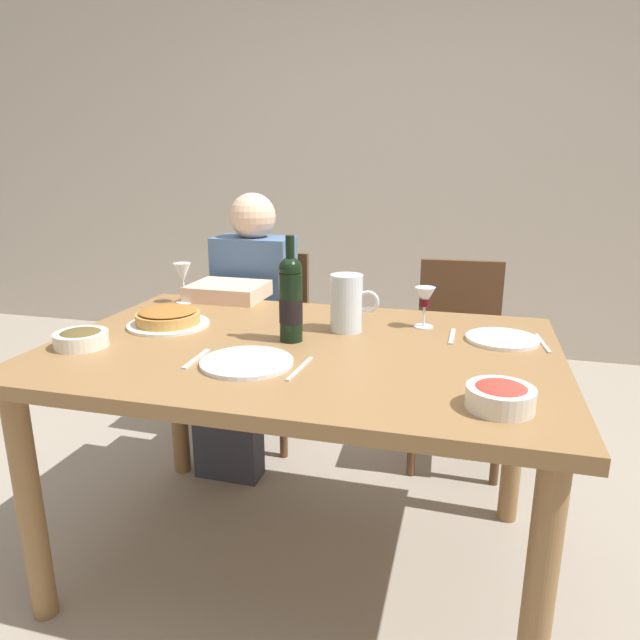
% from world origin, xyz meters
% --- Properties ---
extents(ground_plane, '(8.00, 8.00, 0.00)m').
position_xyz_m(ground_plane, '(0.00, 0.00, 0.00)').
color(ground_plane, gray).
extents(back_wall, '(8.00, 0.10, 2.80)m').
position_xyz_m(back_wall, '(0.00, 2.42, 1.40)').
color(back_wall, beige).
rests_on(back_wall, ground).
extents(dining_table, '(1.50, 1.00, 0.76)m').
position_xyz_m(dining_table, '(0.00, 0.00, 0.67)').
color(dining_table, olive).
rests_on(dining_table, ground).
extents(wine_bottle, '(0.07, 0.07, 0.32)m').
position_xyz_m(wine_bottle, '(-0.04, 0.03, 0.89)').
color(wine_bottle, black).
rests_on(wine_bottle, dining_table).
extents(water_pitcher, '(0.16, 0.10, 0.18)m').
position_xyz_m(water_pitcher, '(0.10, 0.18, 0.84)').
color(water_pitcher, silver).
rests_on(water_pitcher, dining_table).
extents(baked_tart, '(0.27, 0.27, 0.06)m').
position_xyz_m(baked_tart, '(-0.49, 0.08, 0.79)').
color(baked_tart, silver).
rests_on(baked_tart, dining_table).
extents(salad_bowl, '(0.15, 0.15, 0.06)m').
position_xyz_m(salad_bowl, '(0.56, -0.32, 0.79)').
color(salad_bowl, silver).
rests_on(salad_bowl, dining_table).
extents(olive_bowl, '(0.16, 0.16, 0.05)m').
position_xyz_m(olive_bowl, '(-0.63, -0.18, 0.79)').
color(olive_bowl, silver).
rests_on(olive_bowl, dining_table).
extents(wine_glass_left_diner, '(0.07, 0.07, 0.14)m').
position_xyz_m(wine_glass_left_diner, '(0.34, 0.28, 0.86)').
color(wine_glass_left_diner, silver).
rests_on(wine_glass_left_diner, dining_table).
extents(wine_glass_right_diner, '(0.07, 0.07, 0.16)m').
position_xyz_m(wine_glass_right_diner, '(-0.59, 0.38, 0.87)').
color(wine_glass_right_diner, silver).
rests_on(wine_glass_right_diner, dining_table).
extents(dinner_plate_left_setting, '(0.22, 0.22, 0.01)m').
position_xyz_m(dinner_plate_left_setting, '(0.58, 0.20, 0.77)').
color(dinner_plate_left_setting, white).
rests_on(dinner_plate_left_setting, dining_table).
extents(dinner_plate_right_setting, '(0.25, 0.25, 0.01)m').
position_xyz_m(dinner_plate_right_setting, '(-0.09, -0.20, 0.77)').
color(dinner_plate_right_setting, silver).
rests_on(dinner_plate_right_setting, dining_table).
extents(fork_left_setting, '(0.02, 0.16, 0.00)m').
position_xyz_m(fork_left_setting, '(0.43, 0.20, 0.76)').
color(fork_left_setting, silver).
rests_on(fork_left_setting, dining_table).
extents(knife_left_setting, '(0.03, 0.18, 0.00)m').
position_xyz_m(knife_left_setting, '(0.70, 0.20, 0.76)').
color(knife_left_setting, silver).
rests_on(knife_left_setting, dining_table).
extents(knife_right_setting, '(0.02, 0.18, 0.00)m').
position_xyz_m(knife_right_setting, '(0.06, -0.20, 0.76)').
color(knife_right_setting, silver).
rests_on(knife_right_setting, dining_table).
extents(spoon_right_setting, '(0.02, 0.16, 0.00)m').
position_xyz_m(spoon_right_setting, '(-0.24, -0.20, 0.76)').
color(spoon_right_setting, silver).
rests_on(spoon_right_setting, dining_table).
extents(chair_left, '(0.41, 0.41, 0.87)m').
position_xyz_m(chair_left, '(-0.45, 0.90, 0.50)').
color(chair_left, brown).
rests_on(chair_left, ground).
extents(diner_left, '(0.34, 0.50, 1.16)m').
position_xyz_m(diner_left, '(-0.45, 0.66, 0.62)').
color(diner_left, '#4C6B93').
rests_on(diner_left, ground).
extents(chair_right, '(0.42, 0.42, 0.87)m').
position_xyz_m(chair_right, '(0.45, 0.89, 0.50)').
color(chair_right, brown).
rests_on(chair_right, ground).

